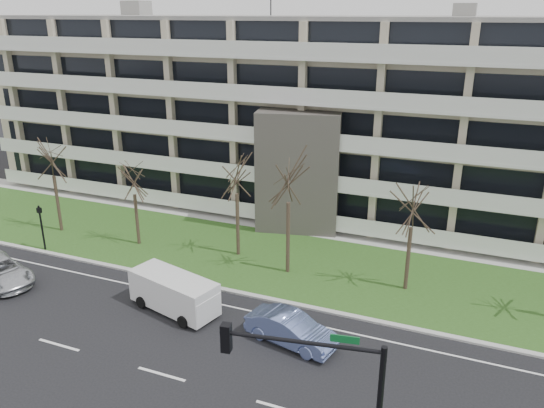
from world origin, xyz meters
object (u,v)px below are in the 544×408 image
at_px(blue_sedan, 291,329).
at_px(white_van, 175,291).
at_px(traffic_signal, 324,392).
at_px(pedestrian_signal, 41,222).

bearing_deg(blue_sedan, white_van, 98.66).
xyz_separation_m(white_van, traffic_signal, (10.91, -8.15, 2.84)).
relative_size(white_van, traffic_signal, 0.89).
height_order(white_van, pedestrian_signal, pedestrian_signal).
height_order(blue_sedan, traffic_signal, traffic_signal).
bearing_deg(pedestrian_signal, traffic_signal, -10.46).
distance_m(white_van, traffic_signal, 13.91).
bearing_deg(blue_sedan, traffic_signal, -140.17).
bearing_deg(pedestrian_signal, blue_sedan, 4.49).
xyz_separation_m(blue_sedan, traffic_signal, (3.93, -7.66, 3.28)).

